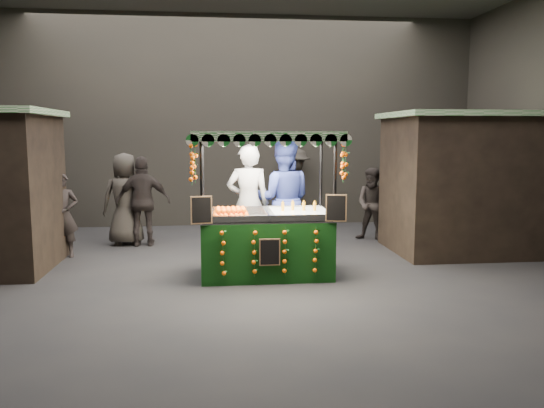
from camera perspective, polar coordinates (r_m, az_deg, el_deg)
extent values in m
plane|color=black|center=(8.45, -3.62, -7.76)|extent=(12.00, 12.00, 0.00)
cube|color=black|center=(13.16, -4.77, 8.62)|extent=(12.00, 0.10, 5.00)
cube|color=black|center=(3.19, 0.44, 12.73)|extent=(12.00, 0.10, 5.00)
cube|color=black|center=(10.81, 19.90, 1.86)|extent=(2.80, 2.00, 2.50)
cube|color=#135A1B|center=(10.78, 20.20, 8.76)|extent=(3.00, 2.20, 0.10)
cube|color=#0B330C|center=(8.50, -0.65, -4.53)|extent=(1.99, 1.08, 0.90)
cube|color=#B4B6BB|center=(8.41, -0.66, -1.40)|extent=(1.99, 1.08, 0.04)
cylinder|color=black|center=(7.84, -7.34, -0.90)|extent=(0.05, 0.05, 2.17)
cylinder|color=black|center=(8.04, 6.58, -0.68)|extent=(0.05, 0.05, 2.17)
cylinder|color=black|center=(8.86, -7.23, 0.05)|extent=(0.05, 0.05, 2.17)
cylinder|color=black|center=(9.04, 5.13, 0.22)|extent=(0.05, 0.05, 2.17)
cube|color=#135A1B|center=(8.32, -0.67, 7.38)|extent=(2.21, 1.31, 0.07)
cube|color=silver|center=(8.48, 2.99, -0.97)|extent=(0.89, 0.98, 0.07)
cube|color=black|center=(7.78, -7.41, -0.63)|extent=(0.31, 0.09, 0.40)
cube|color=black|center=(7.98, 6.74, -0.41)|extent=(0.31, 0.09, 0.40)
cube|color=black|center=(7.92, -0.24, -5.07)|extent=(0.31, 0.02, 0.40)
imported|color=gray|center=(9.37, -2.50, 0.06)|extent=(0.77, 0.53, 2.03)
imported|color=navy|center=(9.56, 1.17, 0.45)|extent=(1.13, 0.95, 2.11)
imported|color=black|center=(10.41, -21.14, -1.10)|extent=(0.60, 0.44, 1.52)
imported|color=black|center=(11.44, 10.57, -0.03)|extent=(0.93, 0.88, 1.51)
imported|color=black|center=(10.98, -13.34, 0.26)|extent=(1.05, 0.47, 1.77)
imported|color=black|center=(12.93, 2.49, 1.71)|extent=(1.07, 1.37, 1.87)
imported|color=#2B2723|center=(11.17, -15.12, 0.50)|extent=(0.96, 0.68, 1.84)
imported|color=black|center=(12.01, 17.65, 1.09)|extent=(0.89, 1.86, 1.93)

